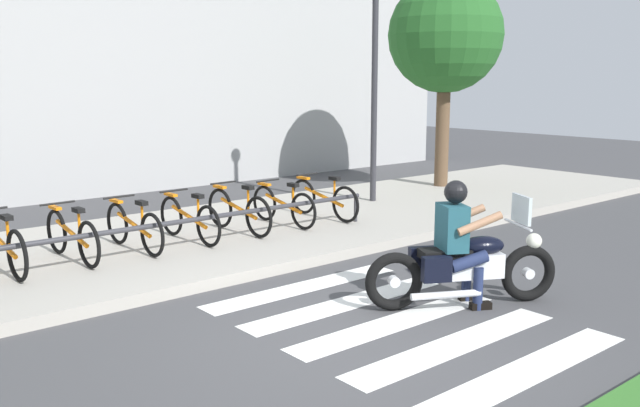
% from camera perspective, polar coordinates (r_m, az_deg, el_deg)
% --- Properties ---
extents(ground_plane, '(48.00, 48.00, 0.00)m').
position_cam_1_polar(ground_plane, '(6.90, 2.17, -11.33)').
color(ground_plane, '#424244').
extents(sidewalk, '(24.00, 4.40, 0.15)m').
position_cam_1_polar(sidewalk, '(10.44, -14.36, -3.65)').
color(sidewalk, '#A8A399').
rests_on(sidewalk, ground).
extents(crosswalk_stripe_0, '(2.80, 0.40, 0.01)m').
position_cam_1_polar(crosswalk_stripe_0, '(6.46, 17.05, -13.32)').
color(crosswalk_stripe_0, white).
rests_on(crosswalk_stripe_0, ground).
extents(crosswalk_stripe_1, '(2.80, 0.40, 0.01)m').
position_cam_1_polar(crosswalk_stripe_1, '(6.89, 11.38, -11.53)').
color(crosswalk_stripe_1, white).
rests_on(crosswalk_stripe_1, ground).
extents(crosswalk_stripe_2, '(2.80, 0.40, 0.01)m').
position_cam_1_polar(crosswalk_stripe_2, '(7.38, 6.47, -9.88)').
color(crosswalk_stripe_2, white).
rests_on(crosswalk_stripe_2, ground).
extents(crosswalk_stripe_3, '(2.80, 0.40, 0.01)m').
position_cam_1_polar(crosswalk_stripe_3, '(7.92, 2.24, -8.38)').
color(crosswalk_stripe_3, white).
rests_on(crosswalk_stripe_3, ground).
extents(crosswalk_stripe_4, '(2.80, 0.40, 0.01)m').
position_cam_1_polar(crosswalk_stripe_4, '(8.50, -1.40, -7.05)').
color(crosswalk_stripe_4, white).
rests_on(crosswalk_stripe_4, ground).
extents(motorcycle, '(2.08, 1.20, 1.26)m').
position_cam_1_polar(motorcycle, '(7.88, 12.02, -5.17)').
color(motorcycle, black).
rests_on(motorcycle, ground).
extents(rider, '(0.77, 0.71, 1.45)m').
position_cam_1_polar(rider, '(7.76, 11.59, -2.57)').
color(rider, '#1E4C59').
rests_on(rider, ground).
extents(bicycle_1, '(0.48, 1.70, 0.78)m').
position_cam_1_polar(bicycle_1, '(9.38, -25.22, -3.21)').
color(bicycle_1, black).
rests_on(bicycle_1, sidewalk).
extents(bicycle_2, '(0.48, 1.65, 0.76)m').
position_cam_1_polar(bicycle_2, '(9.62, -20.16, -2.57)').
color(bicycle_2, black).
rests_on(bicycle_2, sidewalk).
extents(bicycle_3, '(0.48, 1.64, 0.75)m').
position_cam_1_polar(bicycle_3, '(9.94, -15.40, -1.91)').
color(bicycle_3, black).
rests_on(bicycle_3, sidewalk).
extents(bicycle_4, '(0.48, 1.64, 0.75)m').
position_cam_1_polar(bicycle_4, '(10.33, -10.96, -1.28)').
color(bicycle_4, black).
rests_on(bicycle_4, sidewalk).
extents(bicycle_5, '(0.48, 1.67, 0.78)m').
position_cam_1_polar(bicycle_5, '(10.76, -6.87, -0.61)').
color(bicycle_5, black).
rests_on(bicycle_5, sidewalk).
extents(bicycle_6, '(0.48, 1.61, 0.73)m').
position_cam_1_polar(bicycle_6, '(11.26, -3.12, -0.15)').
color(bicycle_6, black).
rests_on(bicycle_6, sidewalk).
extents(bicycle_7, '(0.48, 1.70, 0.76)m').
position_cam_1_polar(bicycle_7, '(11.80, 0.30, 0.40)').
color(bicycle_7, black).
rests_on(bicycle_7, sidewalk).
extents(bike_rack, '(6.76, 0.07, 0.49)m').
position_cam_1_polar(bike_rack, '(9.63, -11.66, -1.63)').
color(bike_rack, '#333338').
rests_on(bike_rack, sidewalk).
extents(street_lamp, '(0.28, 0.28, 4.49)m').
position_cam_1_polar(street_lamp, '(13.41, 4.62, 11.05)').
color(street_lamp, '#2D2D33').
rests_on(street_lamp, ground).
extents(tree_near_rack, '(2.53, 2.53, 4.77)m').
position_cam_1_polar(tree_near_rack, '(15.58, 10.52, 13.66)').
color(tree_near_rack, brown).
rests_on(tree_near_rack, ground).
extents(building_backdrop, '(24.00, 1.20, 7.22)m').
position_cam_1_polar(building_backdrop, '(15.52, -24.39, 13.44)').
color(building_backdrop, '#A2A2A2').
rests_on(building_backdrop, ground).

